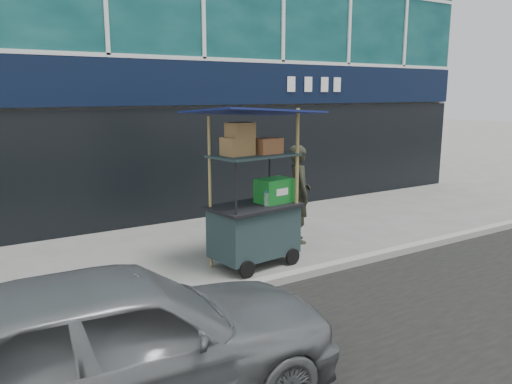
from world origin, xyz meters
TOP-DOWN VIEW (x-y plane):
  - ground at (0.00, 0.00)m, footprint 80.00×80.00m
  - curb at (0.00, -0.20)m, footprint 80.00×0.18m
  - vendor_cart at (-0.74, 0.69)m, footprint 2.03×1.54m
  - vendor_man at (0.61, 1.34)m, footprint 0.64×0.77m
  - parked_car at (-3.73, -1.91)m, footprint 3.98×1.79m

SIDE VIEW (x-z plane):
  - ground at x=0.00m, z-range 0.00..0.00m
  - curb at x=0.00m, z-range 0.00..0.12m
  - parked_car at x=-3.73m, z-range 0.00..1.33m
  - vendor_cart at x=-0.74m, z-range -0.38..2.15m
  - vendor_man at x=0.61m, z-range 0.00..1.79m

